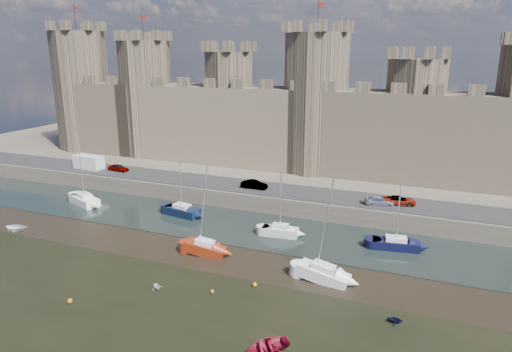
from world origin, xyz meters
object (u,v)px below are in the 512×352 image
at_px(sailboat_1, 182,210).
at_px(sailboat_5, 323,273).
at_px(car_3, 399,201).
at_px(car_2, 380,201).
at_px(car_1, 254,185).
at_px(sailboat_2, 280,230).
at_px(car_0, 118,168).
at_px(sailboat_4, 205,248).
at_px(van, 89,162).
at_px(sailboat_3, 396,243).
at_px(sailboat_0, 85,200).

bearing_deg(sailboat_1, sailboat_5, -15.14).
relative_size(car_3, sailboat_1, 0.41).
bearing_deg(car_2, car_1, 74.00).
bearing_deg(sailboat_5, sailboat_2, 136.61).
xyz_separation_m(car_1, sailboat_5, (15.56, -19.43, -2.37)).
xyz_separation_m(car_0, sailboat_4, (27.06, -19.12, -2.35)).
relative_size(car_2, sailboat_2, 0.41).
xyz_separation_m(car_2, sailboat_5, (-3.04, -18.79, -2.28)).
bearing_deg(sailboat_4, sailboat_5, -7.47).
xyz_separation_m(car_1, sailboat_1, (-7.58, -8.49, -2.33)).
height_order(car_3, sailboat_5, sailboat_5).
height_order(van, sailboat_2, sailboat_2).
height_order(car_0, sailboat_3, sailboat_3).
height_order(car_1, car_3, car_1).
xyz_separation_m(car_2, sailboat_1, (-26.18, -7.84, -2.24)).
xyz_separation_m(sailboat_0, sailboat_5, (39.47, -9.63, -0.03)).
distance_m(sailboat_2, sailboat_4, 10.36).
bearing_deg(car_3, sailboat_1, 96.82).
relative_size(sailboat_0, sailboat_1, 1.00).
xyz_separation_m(car_3, sailboat_1, (-28.63, -8.96, -2.28)).
height_order(car_1, sailboat_1, sailboat_1).
bearing_deg(sailboat_4, car_3, 40.56).
distance_m(sailboat_1, sailboat_5, 25.60).
distance_m(van, sailboat_0, 12.98).
bearing_deg(car_2, sailboat_1, 92.67).
xyz_separation_m(van, sailboat_4, (33.02, -18.62, -2.89)).
bearing_deg(sailboat_2, car_1, 121.56).
bearing_deg(sailboat_2, sailboat_3, 0.30).
distance_m(car_3, sailboat_0, 46.18).
xyz_separation_m(sailboat_3, sailboat_5, (-6.11, -10.69, 0.06)).
height_order(van, sailboat_3, sailboat_3).
bearing_deg(van, sailboat_2, -11.07).
bearing_deg(car_0, sailboat_1, -113.56).
bearing_deg(van, sailboat_0, -48.68).
distance_m(car_0, car_3, 46.73).
distance_m(car_2, sailboat_4, 24.82).
bearing_deg(sailboat_1, sailboat_3, 9.68).
bearing_deg(car_0, sailboat_0, -167.05).
bearing_deg(van, sailboat_4, -25.67).
bearing_deg(car_3, van, 79.71).
bearing_deg(sailboat_0, car_2, 34.26).
relative_size(sailboat_2, sailboat_5, 0.86).
height_order(car_0, sailboat_0, sailboat_0).
xyz_separation_m(car_3, sailboat_4, (-19.66, -18.86, -2.32)).
relative_size(car_0, sailboat_0, 0.35).
distance_m(sailboat_0, sailboat_4, 26.71).
distance_m(car_3, sailboat_1, 30.08).
relative_size(sailboat_4, sailboat_5, 0.97).
bearing_deg(sailboat_2, sailboat_4, -133.19).
relative_size(sailboat_2, sailboat_4, 0.89).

